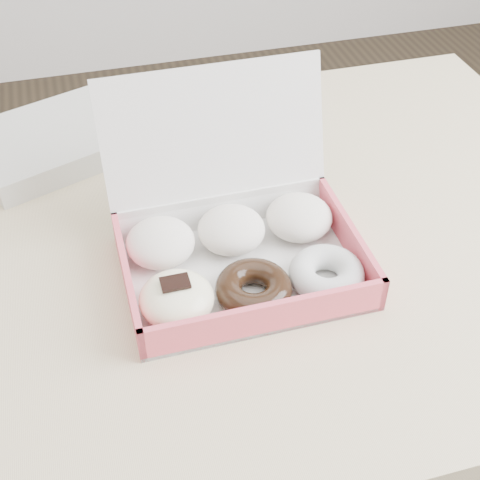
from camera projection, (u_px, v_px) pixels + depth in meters
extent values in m
cube|color=tan|center=(202.00, 248.00, 0.91)|extent=(1.20, 0.80, 0.04)
cylinder|color=tan|center=(409.00, 227.00, 1.52)|extent=(0.05, 0.05, 0.71)
cube|color=silver|center=(242.00, 271.00, 0.85)|extent=(0.30, 0.22, 0.01)
cube|color=#E65060|center=(267.00, 319.00, 0.76)|extent=(0.29, 0.01, 0.05)
cube|color=silver|center=(221.00, 208.00, 0.91)|extent=(0.29, 0.01, 0.05)
cube|color=#E65060|center=(128.00, 281.00, 0.80)|extent=(0.01, 0.22, 0.05)
cube|color=#E65060|center=(349.00, 238.00, 0.86)|extent=(0.01, 0.22, 0.05)
cube|color=silver|center=(216.00, 149.00, 0.87)|extent=(0.29, 0.07, 0.21)
ellipsoid|color=white|center=(160.00, 242.00, 0.85)|extent=(0.09, 0.09, 0.05)
ellipsoid|color=white|center=(231.00, 230.00, 0.86)|extent=(0.09, 0.09, 0.05)
ellipsoid|color=white|center=(299.00, 217.00, 0.88)|extent=(0.09, 0.09, 0.05)
ellipsoid|color=#FFF6C6|center=(177.00, 299.00, 0.77)|extent=(0.09, 0.09, 0.05)
cube|color=black|center=(175.00, 283.00, 0.76)|extent=(0.03, 0.02, 0.00)
torus|color=black|center=(254.00, 288.00, 0.80)|extent=(0.09, 0.09, 0.03)
torus|color=silver|center=(326.00, 274.00, 0.82)|extent=(0.09, 0.09, 0.03)
cube|color=beige|center=(52.00, 141.00, 1.04)|extent=(0.29, 0.26, 0.04)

